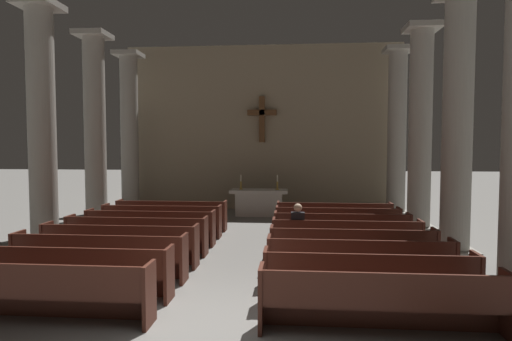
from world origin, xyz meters
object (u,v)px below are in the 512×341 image
Objects in this scene: pew_left_row_2 at (73,272)px; candlestick_left at (241,185)px; pew_right_row_7 at (337,223)px; pew_right_row_3 at (360,263)px; column_right_third at (420,132)px; pew_left_row_3 at (99,257)px; column_left_third at (95,133)px; candlestick_right at (277,185)px; column_right_fourth at (397,135)px; pew_right_row_8 at (334,217)px; lone_worshipper at (298,229)px; pew_left_row_5 at (137,235)px; pew_left_row_7 at (162,221)px; pew_right_row_6 at (341,231)px; pew_right_row_5 at (346,239)px; altar at (259,202)px; pew_right_row_2 at (369,279)px; pew_left_row_8 at (172,215)px; pew_left_row_6 at (150,227)px; pew_left_row_1 at (39,291)px; pew_left_row_4 at (120,245)px; pew_right_row_1 at (382,302)px; column_left_fourth at (130,135)px; column_left_second at (42,130)px; pew_right_row_4 at (352,250)px.

candlestick_left is (1.86, 9.22, 0.70)m from pew_left_row_2.
pew_right_row_7 is 6.27× the size of candlestick_left.
pew_right_row_3 is 0.55× the size of column_right_third.
column_left_third is (-2.63, 5.48, 2.62)m from pew_left_row_3.
column_right_third is (7.74, 5.48, 2.62)m from pew_left_row_3.
candlestick_right reaches higher than pew_right_row_3.
pew_right_row_8 is at bearing -128.24° from column_right_fourth.
lone_worshipper is at bearing -83.33° from candlestick_right.
pew_left_row_5 and pew_right_row_7 have the same top height.
pew_right_row_6 is at bearing -11.38° from pew_left_row_7.
pew_right_row_5 is 1.59× the size of altar.
candlestick_right is at bearing 101.39° from pew_right_row_2.
altar is (-2.56, 3.04, 0.06)m from pew_right_row_8.
column_right_third reaches higher than candlestick_right.
pew_left_row_8 is at bearing -121.40° from candlestick_left.
pew_left_row_1 is at bearing -90.00° from pew_left_row_6.
pew_left_row_3 is 0.55× the size of column_right_fourth.
pew_right_row_2 is (5.11, -5.15, 0.00)m from pew_left_row_7.
pew_left_row_4 and pew_left_row_5 have the same top height.
pew_right_row_1 is 0.55× the size of column_right_fourth.
pew_right_row_3 is at bearing 90.00° from pew_right_row_1.
pew_left_row_4 is 8.33m from column_left_fourth.
pew_right_row_6 is at bearing -34.87° from column_left_fourth.
column_left_second and column_right_fourth have the same top height.
candlestick_left is (4.49, -0.29, -1.91)m from column_left_fourth.
altar is (2.56, 7.16, 0.06)m from pew_left_row_4.
lone_worshipper is (6.60, -0.38, -2.40)m from column_left_second.
pew_right_row_4 is 7.43m from candlestick_right.
altar is 0.95m from candlestick_left.
pew_left_row_7 is at bearing -150.58° from column_right_fourth.
column_left_fourth is at bearing 129.14° from pew_right_row_2.
pew_left_row_8 is 2.65× the size of lone_worshipper.
pew_right_row_3 is (5.11, 0.00, 0.00)m from pew_left_row_3.
column_right_fourth reaches higher than pew_left_row_7.
pew_right_row_3 is 1.00× the size of pew_right_row_4.
pew_right_row_6 is (5.11, 3.09, 0.00)m from pew_left_row_3.
column_left_fourth reaches higher than candlestick_right.
pew_right_row_3 is at bearing -11.38° from pew_left_row_4.
column_left_fourth is at bearing 136.09° from pew_right_row_4.
column_left_fourth is (-7.74, 7.46, 2.62)m from pew_right_row_4.
pew_left_row_7 is (0.00, 6.18, 0.00)m from pew_left_row_1.
column_left_fourth is (-7.74, 5.40, 2.62)m from pew_right_row_6.
pew_right_row_7 is (5.11, 5.15, 0.00)m from pew_left_row_2.
pew_right_row_4 is at bearing -109.43° from column_right_fourth.
pew_left_row_7 is 0.55× the size of column_left_second.
pew_right_row_7 is at bearing -10.00° from column_left_third.
pew_left_row_5 is 6.27× the size of candlestick_right.
pew_left_row_4 is 5.22m from pew_right_row_5.
column_right_fourth is (7.74, 7.46, 2.62)m from pew_left_row_4.
pew_left_row_4 is at bearing -136.09° from column_right_fourth.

